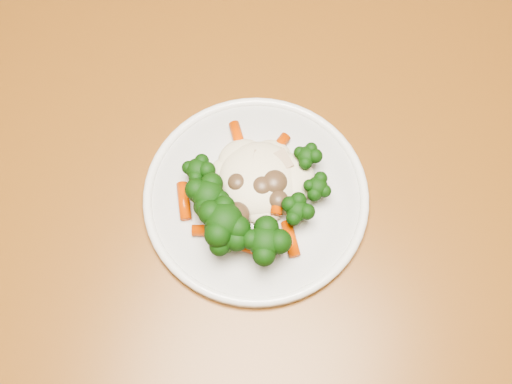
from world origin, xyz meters
TOP-DOWN VIEW (x-y plane):
  - dining_table at (0.05, 0.09)m, footprint 1.27×0.93m
  - plate at (-0.04, 0.04)m, footprint 0.24×0.24m
  - meal at (-0.05, 0.02)m, footprint 0.16×0.17m

SIDE VIEW (x-z plane):
  - dining_table at x=0.05m, z-range 0.27..1.02m
  - plate at x=-0.04m, z-range 0.75..0.76m
  - meal at x=-0.05m, z-range 0.75..0.81m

